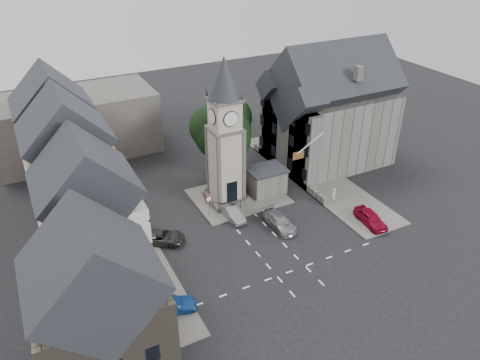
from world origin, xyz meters
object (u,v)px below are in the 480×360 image
stone_shelter (266,180)px  car_west_blue (170,305)px  clock_tower (225,134)px  car_east_red (371,218)px  pedestrian (333,196)px

stone_shelter → car_west_blue: bearing=-141.9°
clock_tower → car_west_blue: 18.91m
clock_tower → car_east_red: (11.21, -10.99, -7.39)m
car_east_red → pedestrian: 5.10m
stone_shelter → pedestrian: 7.75m
car_west_blue → pedestrian: pedestrian is taller
car_west_blue → car_east_red: 22.69m
stone_shelter → pedestrian: (5.42, -5.50, -0.59)m
stone_shelter → car_west_blue: 20.57m
car_east_red → stone_shelter: bearing=126.7°
clock_tower → pedestrian: 13.85m
car_west_blue → clock_tower: bearing=-27.8°
car_west_blue → car_east_red: (22.59, 2.18, -0.01)m
stone_shelter → clock_tower: bearing=174.2°
stone_shelter → pedestrian: stone_shelter is taller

